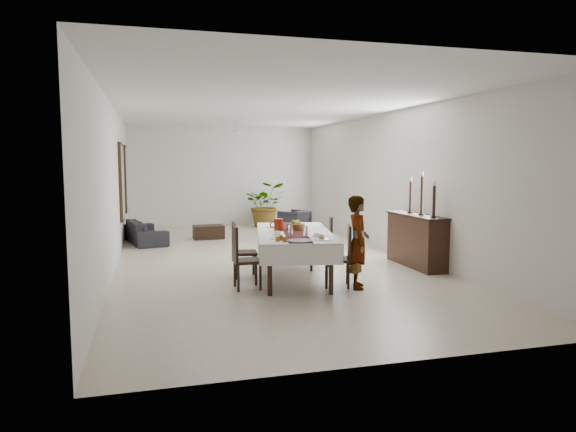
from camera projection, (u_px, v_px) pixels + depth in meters
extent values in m
cube|color=beige|center=(263.00, 259.00, 11.03)|extent=(6.00, 12.00, 0.00)
cube|color=white|center=(262.00, 107.00, 10.70)|extent=(6.00, 12.00, 0.02)
cube|color=silver|center=(223.00, 177.00, 16.63)|extent=(6.00, 0.02, 3.20)
cube|color=silver|center=(390.00, 209.00, 5.10)|extent=(6.00, 0.02, 3.20)
cube|color=silver|center=(114.00, 186.00, 10.09)|extent=(0.02, 12.00, 3.20)
cube|color=silver|center=(392.00, 183.00, 11.64)|extent=(0.02, 12.00, 3.20)
cube|color=black|center=(294.00, 234.00, 9.15)|extent=(1.57, 2.78, 0.05)
cylinder|color=black|center=(270.00, 271.00, 7.92)|extent=(0.09, 0.09, 0.76)
cylinder|color=black|center=(331.00, 271.00, 7.99)|extent=(0.09, 0.09, 0.76)
cylinder|color=black|center=(266.00, 246.00, 10.39)|extent=(0.09, 0.09, 0.76)
cylinder|color=black|center=(313.00, 245.00, 10.46)|extent=(0.09, 0.09, 0.76)
cube|color=white|center=(294.00, 232.00, 9.14)|extent=(1.80, 3.01, 0.01)
cube|color=white|center=(258.00, 241.00, 9.12)|extent=(0.55, 2.76, 0.33)
cube|color=silver|center=(330.00, 240.00, 9.20)|extent=(0.55, 2.76, 0.33)
cube|color=white|center=(302.00, 255.00, 7.77)|extent=(1.26, 0.26, 0.33)
cube|color=white|center=(289.00, 230.00, 10.55)|extent=(1.26, 0.26, 0.33)
cube|color=#531718|center=(294.00, 232.00, 9.14)|extent=(0.90, 2.75, 0.00)
cylinder|color=maroon|center=(278.00, 225.00, 9.27)|extent=(0.19, 0.19, 0.22)
torus|color=maroon|center=(273.00, 225.00, 9.27)|extent=(0.13, 0.05, 0.13)
cylinder|color=white|center=(306.00, 232.00, 8.44)|extent=(0.08, 0.08, 0.19)
cylinder|color=white|center=(291.00, 231.00, 8.53)|extent=(0.08, 0.08, 0.19)
cylinder|color=white|center=(317.00, 235.00, 8.51)|extent=(0.10, 0.10, 0.07)
cylinder|color=silver|center=(317.00, 236.00, 8.52)|extent=(0.16, 0.16, 0.01)
cylinder|color=white|center=(277.00, 233.00, 8.74)|extent=(0.10, 0.10, 0.07)
cylinder|color=silver|center=(277.00, 234.00, 8.74)|extent=(0.16, 0.16, 0.01)
cylinder|color=white|center=(322.00, 239.00, 8.19)|extent=(0.26, 0.26, 0.02)
sphere|color=tan|center=(322.00, 237.00, 8.19)|extent=(0.10, 0.10, 0.10)
cylinder|color=white|center=(278.00, 238.00, 8.31)|extent=(0.26, 0.26, 0.02)
cylinder|color=white|center=(273.00, 227.00, 9.71)|extent=(0.26, 0.26, 0.02)
cylinder|color=#46454B|center=(300.00, 241.00, 8.01)|extent=(0.39, 0.39, 0.02)
cylinder|color=#8C5514|center=(285.00, 239.00, 7.95)|extent=(0.07, 0.07, 0.08)
cylinder|color=#8E6014|center=(278.00, 239.00, 8.01)|extent=(0.07, 0.07, 0.08)
cylinder|color=brown|center=(281.00, 238.00, 8.12)|extent=(0.07, 0.07, 0.08)
cylinder|color=brown|center=(296.00, 227.00, 9.41)|extent=(0.33, 0.33, 0.11)
sphere|color=#A41019|center=(298.00, 222.00, 9.43)|extent=(0.10, 0.10, 0.10)
sphere|color=#4B7021|center=(293.00, 222.00, 9.43)|extent=(0.09, 0.09, 0.09)
sphere|color=yellow|center=(296.00, 223.00, 9.35)|extent=(0.09, 0.09, 0.09)
cube|color=black|center=(337.00, 259.00, 8.51)|extent=(0.55, 0.55, 0.05)
cylinder|color=black|center=(348.00, 276.00, 8.35)|extent=(0.06, 0.06, 0.43)
cylinder|color=black|center=(347.00, 272.00, 8.71)|extent=(0.06, 0.06, 0.43)
cylinder|color=black|center=(327.00, 276.00, 8.37)|extent=(0.06, 0.06, 0.43)
cylinder|color=black|center=(326.00, 271.00, 8.73)|extent=(0.06, 0.06, 0.43)
cube|color=black|center=(349.00, 242.00, 8.47)|extent=(0.18, 0.42, 0.55)
cube|color=black|center=(321.00, 246.00, 9.90)|extent=(0.54, 0.54, 0.05)
cylinder|color=black|center=(330.00, 260.00, 9.74)|extent=(0.05, 0.05, 0.43)
cylinder|color=black|center=(329.00, 256.00, 10.09)|extent=(0.05, 0.05, 0.43)
cylinder|color=black|center=(311.00, 260.00, 9.75)|extent=(0.05, 0.05, 0.43)
cylinder|color=black|center=(311.00, 256.00, 10.10)|extent=(0.05, 0.05, 0.43)
cube|color=black|center=(331.00, 230.00, 9.86)|extent=(0.16, 0.43, 0.56)
cube|color=black|center=(247.00, 261.00, 8.36)|extent=(0.44, 0.44, 0.05)
cylinder|color=black|center=(235.00, 274.00, 8.52)|extent=(0.04, 0.04, 0.43)
cylinder|color=black|center=(238.00, 279.00, 8.17)|extent=(0.04, 0.04, 0.43)
cylinder|color=black|center=(256.00, 273.00, 8.61)|extent=(0.04, 0.04, 0.43)
cylinder|color=black|center=(260.00, 277.00, 8.26)|extent=(0.04, 0.04, 0.43)
cube|color=black|center=(235.00, 243.00, 8.28)|extent=(0.04, 0.44, 0.56)
cube|color=black|center=(245.00, 253.00, 9.20)|extent=(0.46, 0.46, 0.05)
cylinder|color=black|center=(234.00, 264.00, 9.37)|extent=(0.05, 0.05, 0.42)
cylinder|color=black|center=(236.00, 268.00, 9.03)|extent=(0.05, 0.05, 0.42)
cylinder|color=black|center=(253.00, 263.00, 9.43)|extent=(0.05, 0.05, 0.42)
cylinder|color=black|center=(256.00, 267.00, 9.09)|extent=(0.05, 0.05, 0.42)
cube|color=black|center=(234.00, 237.00, 9.14)|extent=(0.07, 0.43, 0.54)
imported|color=#97999F|center=(358.00, 242.00, 8.38)|extent=(0.52, 0.64, 1.52)
cube|color=black|center=(416.00, 241.00, 10.19)|extent=(0.45, 1.67, 1.00)
cube|color=black|center=(417.00, 215.00, 10.13)|extent=(0.49, 1.74, 0.03)
cylinder|color=black|center=(434.00, 217.00, 9.54)|extent=(0.11, 0.11, 0.03)
cylinder|color=black|center=(434.00, 201.00, 9.51)|extent=(0.06, 0.06, 0.56)
cylinder|color=beige|center=(435.00, 183.00, 9.48)|extent=(0.04, 0.04, 0.09)
cylinder|color=black|center=(421.00, 214.00, 9.97)|extent=(0.11, 0.11, 0.03)
cylinder|color=black|center=(422.00, 195.00, 9.93)|extent=(0.06, 0.06, 0.72)
cylinder|color=white|center=(422.00, 174.00, 9.89)|extent=(0.04, 0.04, 0.09)
cylinder|color=black|center=(410.00, 212.00, 10.40)|extent=(0.11, 0.11, 0.03)
cylinder|color=black|center=(411.00, 196.00, 10.36)|extent=(0.06, 0.06, 0.61)
cylinder|color=beige|center=(411.00, 179.00, 10.33)|extent=(0.04, 0.04, 0.09)
imported|color=black|center=(146.00, 232.00, 13.17)|extent=(1.14, 2.06, 0.57)
imported|color=#29272D|center=(294.00, 222.00, 14.93)|extent=(1.04, 1.04, 0.69)
cube|color=black|center=(208.00, 232.00, 13.89)|extent=(0.83, 0.56, 0.36)
imported|color=#326327|center=(266.00, 204.00, 16.39)|extent=(1.45, 1.31, 1.44)
cube|color=black|center=(122.00, 182.00, 12.21)|extent=(0.06, 1.05, 1.85)
cube|color=silver|center=(123.00, 182.00, 12.22)|extent=(0.01, 0.90, 1.70)
cube|color=black|center=(126.00, 179.00, 14.23)|extent=(0.06, 1.05, 1.85)
cube|color=silver|center=(127.00, 179.00, 14.24)|extent=(0.01, 0.90, 1.70)
cylinder|color=silver|center=(238.00, 123.00, 13.59)|extent=(0.04, 0.04, 0.20)
cylinder|color=white|center=(238.00, 131.00, 13.61)|extent=(0.16, 0.16, 0.08)
cube|color=white|center=(236.00, 131.00, 13.94)|extent=(0.10, 0.55, 0.01)
cube|color=silver|center=(241.00, 130.00, 13.27)|extent=(0.10, 0.55, 0.01)
cube|color=silver|center=(251.00, 131.00, 13.70)|extent=(0.55, 0.10, 0.01)
cube|color=silver|center=(225.00, 130.00, 13.52)|extent=(0.55, 0.10, 0.01)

